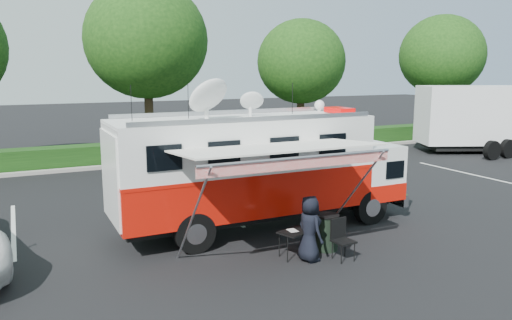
% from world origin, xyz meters
% --- Properties ---
extents(ground_plane, '(120.00, 120.00, 0.00)m').
position_xyz_m(ground_plane, '(0.00, 0.00, 0.00)').
color(ground_plane, black).
rests_on(ground_plane, ground).
extents(back_border, '(60.00, 6.14, 8.87)m').
position_xyz_m(back_border, '(1.14, 12.90, 5.00)').
color(back_border, '#9E998E').
rests_on(back_border, ground_plane).
extents(stall_lines, '(24.12, 5.50, 0.01)m').
position_xyz_m(stall_lines, '(-0.50, 3.00, 0.00)').
color(stall_lines, silver).
rests_on(stall_lines, ground_plane).
extents(command_truck, '(8.56, 2.36, 4.11)m').
position_xyz_m(command_truck, '(-0.07, -0.00, 1.76)').
color(command_truck, black).
rests_on(command_truck, ground_plane).
extents(awning, '(4.67, 2.43, 2.82)m').
position_xyz_m(awning, '(-0.84, -2.45, 2.64)').
color(awning, silver).
rests_on(awning, ground_plane).
extents(person, '(0.58, 0.82, 1.58)m').
position_xyz_m(person, '(-0.16, -2.72, 0.00)').
color(person, black).
rests_on(person, ground_plane).
extents(folding_table, '(0.93, 0.79, 0.67)m').
position_xyz_m(folding_table, '(-0.36, -2.40, 0.62)').
color(folding_table, black).
rests_on(folding_table, ground_plane).
extents(folding_chair, '(0.51, 0.53, 0.98)m').
position_xyz_m(folding_chair, '(0.59, -2.94, 0.58)').
color(folding_chair, black).
rests_on(folding_chair, ground_plane).
extents(trash_bin, '(0.62, 0.62, 0.92)m').
position_xyz_m(trash_bin, '(0.62, -2.29, 0.46)').
color(trash_bin, black).
rests_on(trash_bin, ground_plane).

